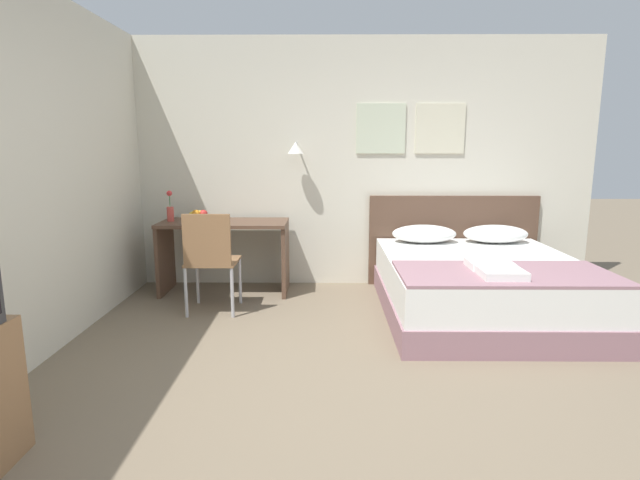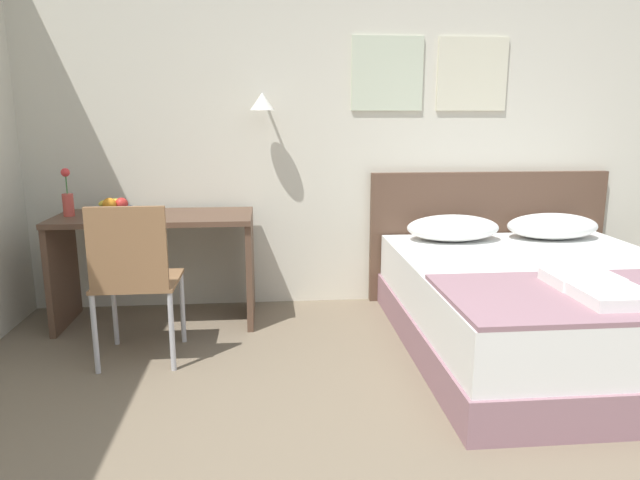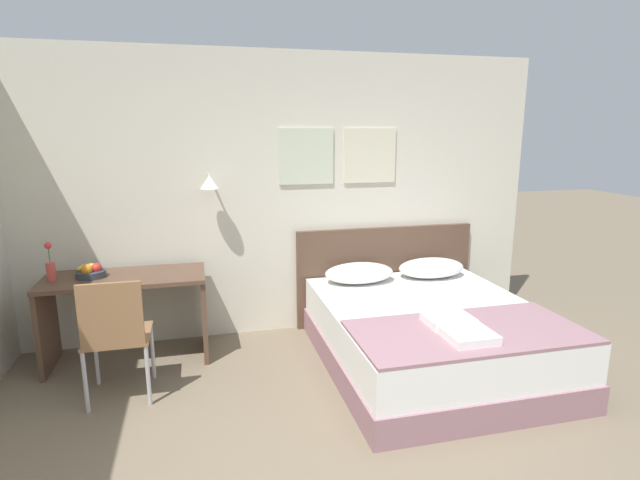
{
  "view_description": "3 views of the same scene",
  "coord_description": "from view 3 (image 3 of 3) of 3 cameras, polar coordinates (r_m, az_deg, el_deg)",
  "views": [
    {
      "loc": [
        -0.25,
        -2.71,
        1.51
      ],
      "look_at": [
        -0.29,
        1.54,
        0.72
      ],
      "focal_mm": 28.0,
      "sensor_mm": 36.0,
      "label": 1
    },
    {
      "loc": [
        -0.52,
        -1.48,
        1.41
      ],
      "look_at": [
        -0.21,
        1.88,
        0.67
      ],
      "focal_mm": 32.0,
      "sensor_mm": 36.0,
      "label": 2
    },
    {
      "loc": [
        -0.67,
        -1.9,
        1.95
      ],
      "look_at": [
        0.26,
        1.83,
        1.09
      ],
      "focal_mm": 28.0,
      "sensor_mm": 36.0,
      "label": 3
    }
  ],
  "objects": [
    {
      "name": "throw_blanket",
      "position": [
        3.76,
        16.61,
        -10.02
      ],
      "size": [
        1.67,
        0.81,
        0.02
      ],
      "color": "gray",
      "rests_on": "bed"
    },
    {
      "name": "desk_chair",
      "position": [
        3.88,
        -22.37,
        -9.53
      ],
      "size": [
        0.45,
        0.45,
        0.94
      ],
      "color": "#8E6642",
      "rests_on": "ground_plane"
    },
    {
      "name": "folded_towel_mid_bed",
      "position": [
        3.59,
        16.63,
        -10.38
      ],
      "size": [
        0.32,
        0.31,
        0.06
      ],
      "color": "white",
      "rests_on": "throw_blanket"
    },
    {
      "name": "flower_vase",
      "position": [
        4.56,
        -28.43,
        -2.67
      ],
      "size": [
        0.07,
        0.07,
        0.32
      ],
      "color": "#D14C42",
      "rests_on": "desk"
    },
    {
      "name": "bed",
      "position": [
        4.34,
        12.42,
        -10.65
      ],
      "size": [
        1.72,
        2.02,
        0.53
      ],
      "color": "gray",
      "rests_on": "ground_plane"
    },
    {
      "name": "wall_back",
      "position": [
        4.74,
        -5.73,
        5.0
      ],
      "size": [
        5.31,
        0.31,
        2.65
      ],
      "color": "beige",
      "rests_on": "ground_plane"
    },
    {
      "name": "fruit_bowl",
      "position": [
        4.53,
        -24.73,
        -3.31
      ],
      "size": [
        0.24,
        0.23,
        0.12
      ],
      "color": "#333842",
      "rests_on": "desk"
    },
    {
      "name": "folded_towel_near_foot",
      "position": [
        3.82,
        14.49,
        -8.85
      ],
      "size": [
        0.34,
        0.27,
        0.06
      ],
      "color": "white",
      "rests_on": "throw_blanket"
    },
    {
      "name": "desk",
      "position": [
        4.54,
        -21.23,
        -6.49
      ],
      "size": [
        1.3,
        0.59,
        0.75
      ],
      "color": "brown",
      "rests_on": "ground_plane"
    },
    {
      "name": "pillow_right",
      "position": [
        5.02,
        12.59,
        -3.12
      ],
      "size": [
        0.66,
        0.4,
        0.18
      ],
      "color": "white",
      "rests_on": "bed"
    },
    {
      "name": "pillow_left",
      "position": [
        4.75,
        4.51,
        -3.77
      ],
      "size": [
        0.66,
        0.4,
        0.18
      ],
      "color": "white",
      "rests_on": "bed"
    },
    {
      "name": "headboard",
      "position": [
        5.16,
        7.44,
        -3.95
      ],
      "size": [
        1.84,
        0.06,
        0.99
      ],
      "color": "brown",
      "rests_on": "ground_plane"
    }
  ]
}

